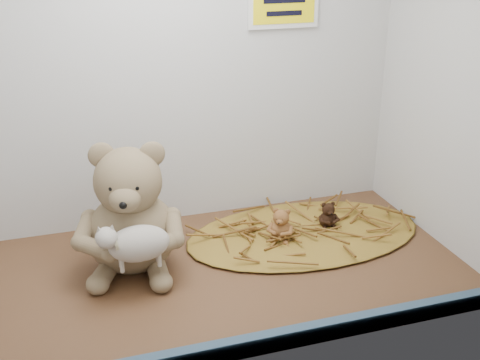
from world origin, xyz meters
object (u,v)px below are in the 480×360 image
object	(u,v)px
mini_teddy_tan	(281,223)
mini_teddy_brown	(328,213)
main_teddy	(130,207)
toy_lamb	(139,244)

from	to	relation	value
mini_teddy_tan	mini_teddy_brown	size ratio (longest dim) A/B	1.21
main_teddy	mini_teddy_tan	bearing A→B (deg)	15.67
toy_lamb	mini_teddy_tan	size ratio (longest dim) A/B	2.09
main_teddy	toy_lamb	world-z (taller)	main_teddy
toy_lamb	mini_teddy_brown	distance (cm)	52.17
main_teddy	toy_lamb	size ratio (longest dim) A/B	1.78
main_teddy	mini_teddy_brown	xyz separation A→B (cm)	(49.70, 3.53, -10.41)
toy_lamb	mini_teddy_tan	distance (cm)	38.41
main_teddy	mini_teddy_brown	bearing A→B (deg)	18.15
mini_teddy_brown	toy_lamb	bearing A→B (deg)	-161.12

